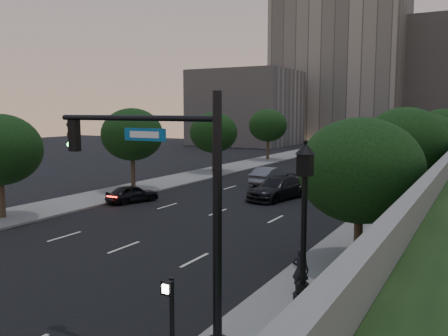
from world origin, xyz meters
The scene contains 25 objects.
ground centered at (0.00, 0.00, 0.00)m, with size 160.00×160.00×0.00m, color black.
road_surface centered at (0.00, 30.00, 0.01)m, with size 16.00×140.00×0.02m, color black.
sidewalk_right centered at (10.25, 30.00, 0.07)m, with size 4.50×140.00×0.15m, color slate.
sidewalk_left centered at (-10.25, 30.00, 0.07)m, with size 4.50×140.00×0.15m, color slate.
office_block_left centered at (-14.00, 92.00, 16.00)m, with size 26.00×20.00×32.00m, color gray.
office_block_mid centered at (6.00, 102.00, 13.00)m, with size 22.00×18.00×26.00m, color #A69E98.
office_block_filler centered at (-26.00, 70.00, 7.00)m, with size 18.00×16.00×14.00m, color #A69E98.
tree_right_a centered at (10.30, 8.00, 4.02)m, with size 5.20×5.20×6.24m.
tree_right_b centered at (10.30, 20.00, 4.52)m, with size 5.20×5.20×6.74m.
tree_right_c centered at (10.30, 33.00, 4.02)m, with size 5.20×5.20×6.24m.
tree_right_d centered at (10.30, 47.00, 4.52)m, with size 5.20×5.20×6.74m.
tree_left_b centered at (-10.30, 18.00, 4.58)m, with size 5.00×5.00×6.71m.
tree_left_c centered at (-10.30, 31.00, 4.21)m, with size 5.00×5.00×6.34m.
tree_left_d centered at (-10.30, 45.00, 4.58)m, with size 5.00×5.00×6.71m.
traffic_signal_mast centered at (7.82, -1.52, 3.67)m, with size 5.68×0.56×7.00m.
street_lamp centered at (9.98, 2.04, 2.63)m, with size 0.64×0.64×5.62m.
pedestrian_signal centered at (8.39, -2.89, 1.57)m, with size 0.30×0.33×2.50m.
sedan_near_left centered at (-7.00, 13.96, 0.64)m, with size 1.51×3.77×1.28m, color black.
sedan_mid_left centered at (-1.70, 26.16, 0.80)m, with size 1.69×4.86×1.60m, color #5A5B62.
sedan_far_left centered at (-3.42, 51.67, 0.72)m, with size 2.40×5.21×1.45m, color black.
sedan_near_right centered at (1.54, 20.15, 0.82)m, with size 2.31×5.68×1.65m, color black.
sedan_far_right centered at (7.00, 40.32, 0.67)m, with size 1.57×3.91×1.33m, color #525559.
pedestrian_a centered at (9.41, 3.42, 0.96)m, with size 0.59×0.39×1.63m, color black.
pedestrian_b centered at (11.27, 6.67, 1.00)m, with size 0.83×0.65×1.70m, color black.
pedestrian_c centered at (10.10, 13.90, 0.94)m, with size 0.93×0.39×1.59m, color black.
Camera 1 is at (14.87, -11.84, 6.51)m, focal length 38.00 mm.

